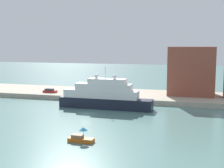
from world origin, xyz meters
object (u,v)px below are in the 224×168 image
object	(u,v)px
large_yacht	(104,96)
harbor_building	(192,71)
parked_car	(50,91)
person_figure	(68,90)
small_motorboat	(81,137)
mooring_bollard	(96,96)

from	to	relation	value
large_yacht	harbor_building	world-z (taller)	harbor_building
parked_car	person_figure	bearing A→B (deg)	18.49
harbor_building	person_figure	world-z (taller)	harbor_building
small_motorboat	parked_car	bearing A→B (deg)	123.63
small_motorboat	harbor_building	world-z (taller)	harbor_building
parked_car	mooring_bollard	xyz separation A→B (m)	(17.50, -3.53, -0.22)
mooring_bollard	large_yacht	bearing A→B (deg)	-59.10
harbor_building	mooring_bollard	distance (m)	31.24
small_motorboat	person_figure	world-z (taller)	person_figure
small_motorboat	person_figure	distance (m)	49.92
harbor_building	large_yacht	bearing A→B (deg)	-135.90
parked_car	person_figure	distance (m)	5.92
large_yacht	harbor_building	xyz separation A→B (m)	(22.20, 21.51, 5.77)
person_figure	mooring_bollard	bearing A→B (deg)	-24.45
small_motorboat	mooring_bollard	size ratio (longest dim) A/B	7.35
large_yacht	parked_car	xyz separation A→B (m)	(-23.23, 13.10, -1.32)
small_motorboat	harbor_building	xyz separation A→B (m)	(17.12, 50.97, 8.23)
small_motorboat	mooring_bollard	bearing A→B (deg)	105.48
large_yacht	person_figure	size ratio (longest dim) A/B	15.84
parked_car	person_figure	size ratio (longest dim) A/B	2.80
small_motorboat	parked_car	xyz separation A→B (m)	(-28.31, 42.56, 1.14)
parked_car	small_motorboat	bearing A→B (deg)	-56.37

